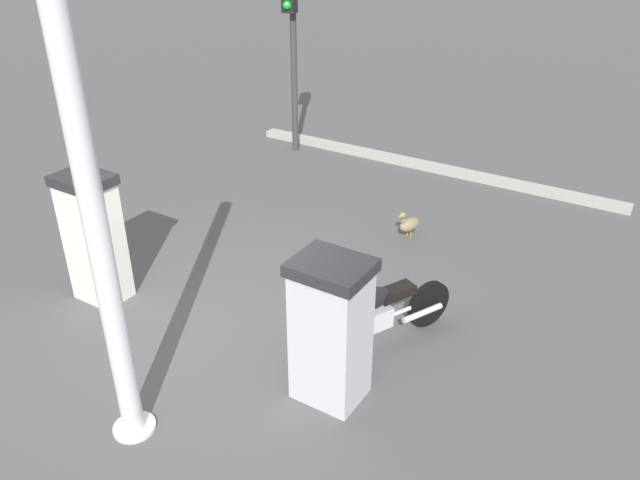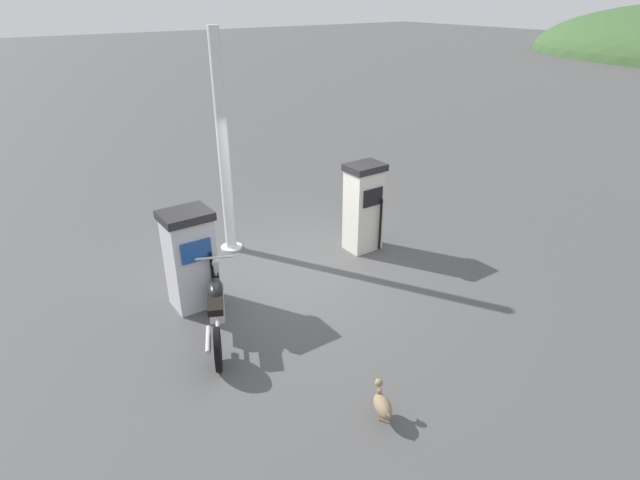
{
  "view_description": "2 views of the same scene",
  "coord_description": "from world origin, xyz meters",
  "px_view_note": "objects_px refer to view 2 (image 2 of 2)",
  "views": [
    {
      "loc": [
        -4.23,
        -4.17,
        4.4
      ],
      "look_at": [
        1.61,
        -0.49,
        0.66
      ],
      "focal_mm": 35.07,
      "sensor_mm": 36.0,
      "label": 1
    },
    {
      "loc": [
        6.57,
        -3.98,
        4.38
      ],
      "look_at": [
        1.14,
        -0.16,
        1.16
      ],
      "focal_mm": 28.76,
      "sensor_mm": 36.0,
      "label": 2
    }
  ],
  "objects_px": {
    "fuel_pump_near": "(190,259)",
    "fuel_pump_far": "(364,207)",
    "motorcycle_near_pump": "(217,307)",
    "wandering_duck": "(383,405)",
    "canopy_support_pole": "(224,151)"
  },
  "relations": [
    {
      "from": "motorcycle_near_pump",
      "to": "canopy_support_pole",
      "type": "bearing_deg",
      "value": 149.96
    },
    {
      "from": "wandering_duck",
      "to": "fuel_pump_near",
      "type": "bearing_deg",
      "value": -167.57
    },
    {
      "from": "wandering_duck",
      "to": "fuel_pump_far",
      "type": "bearing_deg",
      "value": 143.56
    },
    {
      "from": "fuel_pump_near",
      "to": "fuel_pump_far",
      "type": "height_order",
      "value": "fuel_pump_far"
    },
    {
      "from": "motorcycle_near_pump",
      "to": "wandering_duck",
      "type": "bearing_deg",
      "value": 17.32
    },
    {
      "from": "fuel_pump_near",
      "to": "fuel_pump_far",
      "type": "xyz_separation_m",
      "value": [
        -0.0,
        3.35,
        0.05
      ]
    },
    {
      "from": "wandering_duck",
      "to": "canopy_support_pole",
      "type": "bearing_deg",
      "value": 173.68
    },
    {
      "from": "canopy_support_pole",
      "to": "motorcycle_near_pump",
      "type": "bearing_deg",
      "value": -30.04
    },
    {
      "from": "motorcycle_near_pump",
      "to": "canopy_support_pole",
      "type": "xyz_separation_m",
      "value": [
        -2.33,
        1.35,
        1.44
      ]
    },
    {
      "from": "fuel_pump_near",
      "to": "fuel_pump_far",
      "type": "distance_m",
      "value": 3.35
    },
    {
      "from": "fuel_pump_far",
      "to": "motorcycle_near_pump",
      "type": "height_order",
      "value": "fuel_pump_far"
    },
    {
      "from": "fuel_pump_far",
      "to": "wandering_duck",
      "type": "height_order",
      "value": "fuel_pump_far"
    },
    {
      "from": "fuel_pump_far",
      "to": "motorcycle_near_pump",
      "type": "relative_size",
      "value": 0.88
    },
    {
      "from": "fuel_pump_near",
      "to": "canopy_support_pole",
      "type": "bearing_deg",
      "value": 137.08
    },
    {
      "from": "fuel_pump_near",
      "to": "wandering_duck",
      "type": "distance_m",
      "value": 3.62
    }
  ]
}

